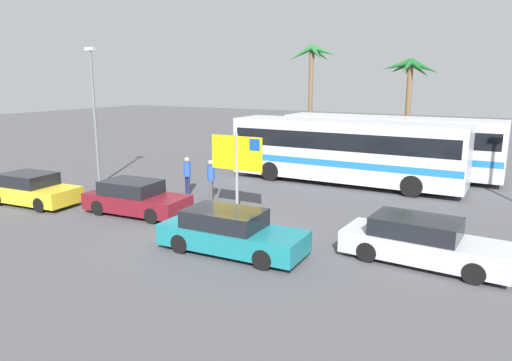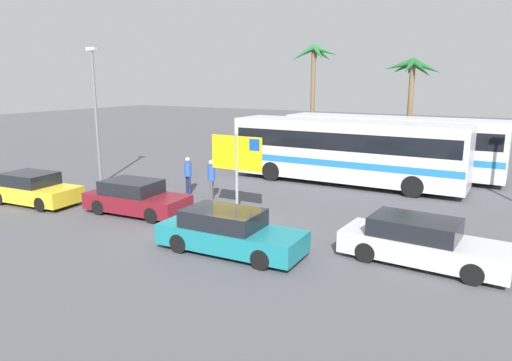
# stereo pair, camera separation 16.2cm
# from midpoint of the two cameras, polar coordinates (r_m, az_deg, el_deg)

# --- Properties ---
(ground) EXTENTS (120.00, 120.00, 0.00)m
(ground) POSITION_cam_midpoint_polar(r_m,az_deg,el_deg) (16.07, -4.51, -6.59)
(ground) COLOR #4C4C51
(bus_front_coach) EXTENTS (11.52, 2.58, 3.17)m
(bus_front_coach) POSITION_cam_midpoint_polar(r_m,az_deg,el_deg) (23.78, 11.11, 3.81)
(bus_front_coach) COLOR silver
(bus_front_coach) RESTS_ON ground
(bus_rear_coach) EXTENTS (11.52, 2.58, 3.17)m
(bus_rear_coach) POSITION_cam_midpoint_polar(r_m,az_deg,el_deg) (26.62, 16.30, 4.44)
(bus_rear_coach) COLOR silver
(bus_rear_coach) RESTS_ON ground
(ferry_sign) EXTENTS (2.20, 0.11, 3.20)m
(ferry_sign) POSITION_cam_midpoint_polar(r_m,az_deg,el_deg) (17.70, -2.00, 2.96)
(ferry_sign) COLOR gray
(ferry_sign) RESTS_ON ground
(car_silver) EXTENTS (4.67, 1.91, 1.32)m
(car_silver) POSITION_cam_midpoint_polar(r_m,az_deg,el_deg) (14.25, 19.81, -7.11)
(car_silver) COLOR #B7BABF
(car_silver) RESTS_ON ground
(car_yellow) EXTENTS (4.10, 2.00, 1.32)m
(car_yellow) POSITION_cam_midpoint_polar(r_m,az_deg,el_deg) (21.86, -25.35, -0.95)
(car_yellow) COLOR yellow
(car_yellow) RESTS_ON ground
(car_maroon) EXTENTS (4.24, 1.99, 1.32)m
(car_maroon) POSITION_cam_midpoint_polar(r_m,az_deg,el_deg) (18.86, -14.23, -2.08)
(car_maroon) COLOR maroon
(car_maroon) RESTS_ON ground
(car_teal) EXTENTS (4.58, 1.83, 1.32)m
(car_teal) POSITION_cam_midpoint_polar(r_m,az_deg,el_deg) (14.28, -3.00, -6.34)
(car_teal) COLOR #19757F
(car_teal) RESTS_ON ground
(pedestrian_by_bus) EXTENTS (0.32, 0.32, 1.71)m
(pedestrian_by_bus) POSITION_cam_midpoint_polar(r_m,az_deg,el_deg) (21.62, -8.10, 1.01)
(pedestrian_by_bus) COLOR #1E2347
(pedestrian_by_bus) RESTS_ON ground
(pedestrian_near_sign) EXTENTS (0.32, 0.32, 1.77)m
(pedestrian_near_sign) POSITION_cam_midpoint_polar(r_m,az_deg,el_deg) (20.42, -5.24, 0.53)
(pedestrian_near_sign) COLOR #4C4C51
(pedestrian_near_sign) RESTS_ON ground
(lamp_post_right_side) EXTENTS (0.56, 0.20, 6.68)m
(lamp_post_right_side) POSITION_cam_midpoint_polar(r_m,az_deg,el_deg) (24.40, -18.81, 8.05)
(lamp_post_right_side) COLOR slate
(lamp_post_right_side) RESTS_ON ground
(palm_tree_seaside) EXTENTS (3.61, 3.62, 7.64)m
(palm_tree_seaside) POSITION_cam_midpoint_polar(r_m,az_deg,el_deg) (34.89, 7.20, 13.96)
(palm_tree_seaside) COLOR brown
(palm_tree_seaside) RESTS_ON ground
(palm_tree_inland) EXTENTS (3.40, 3.36, 6.44)m
(palm_tree_inland) POSITION_cam_midpoint_polar(r_m,az_deg,el_deg) (30.60, 18.67, 11.86)
(palm_tree_inland) COLOR brown
(palm_tree_inland) RESTS_ON ground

